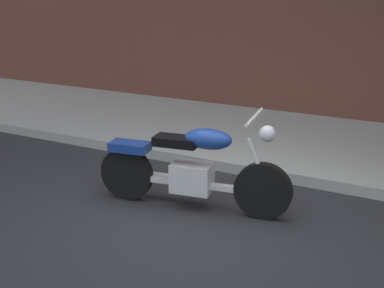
% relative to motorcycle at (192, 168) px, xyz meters
% --- Properties ---
extents(ground_plane, '(60.00, 60.00, 0.00)m').
position_rel_motorcycle_xyz_m(ground_plane, '(0.29, -0.30, -0.46)').
color(ground_plane, '#28282D').
extents(sidewalk, '(22.75, 3.01, 0.14)m').
position_rel_motorcycle_xyz_m(sidewalk, '(0.29, 2.69, -0.39)').
color(sidewalk, '#A2A2A2').
rests_on(sidewalk, ground).
extents(motorcycle, '(2.18, 0.71, 1.11)m').
position_rel_motorcycle_xyz_m(motorcycle, '(0.00, 0.00, 0.00)').
color(motorcycle, black).
rests_on(motorcycle, ground).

